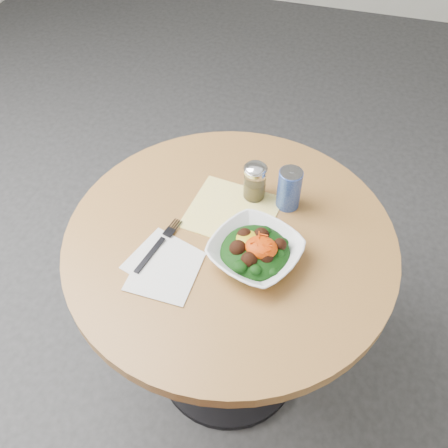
{
  "coord_description": "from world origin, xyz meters",
  "views": [
    {
      "loc": [
        0.22,
        -0.83,
        1.79
      ],
      "look_at": [
        -0.01,
        -0.01,
        0.81
      ],
      "focal_mm": 40.0,
      "sensor_mm": 36.0,
      "label": 1
    }
  ],
  "objects": [
    {
      "name": "fork",
      "position": [
        -0.17,
        -0.08,
        0.76
      ],
      "size": [
        0.06,
        0.2,
        0.0
      ],
      "color": "black",
      "rests_on": "table"
    },
    {
      "name": "paper_napkins",
      "position": [
        -0.14,
        -0.14,
        0.75
      ],
      "size": [
        0.2,
        0.22,
        0.0
      ],
      "color": "silver",
      "rests_on": "table"
    },
    {
      "name": "ground",
      "position": [
        0.0,
        0.0,
        0.0
      ],
      "size": [
        6.0,
        6.0,
        0.0
      ],
      "primitive_type": "plane",
      "color": "#2B2B2E",
      "rests_on": "ground"
    },
    {
      "name": "beverage_can",
      "position": [
        0.12,
        0.16,
        0.81
      ],
      "size": [
        0.07,
        0.07,
        0.13
      ],
      "color": "navy",
      "rests_on": "table"
    },
    {
      "name": "salad_bowl",
      "position": [
        0.08,
        -0.05,
        0.78
      ],
      "size": [
        0.29,
        0.29,
        0.08
      ],
      "color": "white",
      "rests_on": "table"
    },
    {
      "name": "table",
      "position": [
        0.0,
        0.0,
        0.55
      ],
      "size": [
        0.9,
        0.9,
        0.75
      ],
      "color": "black",
      "rests_on": "ground"
    },
    {
      "name": "spice_shaker",
      "position": [
        0.02,
        0.17,
        0.81
      ],
      "size": [
        0.07,
        0.07,
        0.12
      ],
      "color": "silver",
      "rests_on": "table"
    },
    {
      "name": "cloth_napkin",
      "position": [
        -0.02,
        0.09,
        0.75
      ],
      "size": [
        0.26,
        0.24,
        0.0
      ],
      "primitive_type": "cube",
      "rotation": [
        0.0,
        0.0,
        -0.12
      ],
      "color": "yellow",
      "rests_on": "table"
    }
  ]
}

